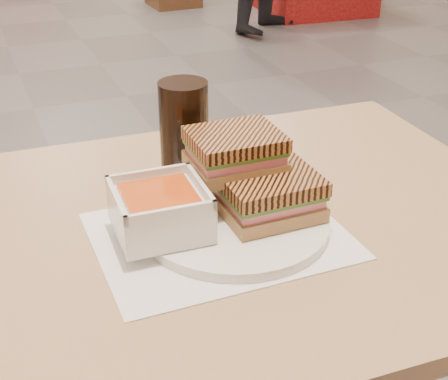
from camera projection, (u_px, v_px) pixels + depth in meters
name	position (u px, v px, depth m)	size (l,w,h in m)	color
main_table	(139.00, 302.00, 0.96)	(1.22, 0.74, 0.75)	#9F7A56
tray_liner	(219.00, 236.00, 0.91)	(0.34, 0.27, 0.00)	white
plate	(235.00, 224.00, 0.92)	(0.26, 0.26, 0.01)	white
soup_bowl	(160.00, 211.00, 0.88)	(0.13, 0.13, 0.06)	white
panini_lower	(269.00, 195.00, 0.91)	(0.13, 0.11, 0.06)	tan
panini_upper	(235.00, 151.00, 0.93)	(0.13, 0.11, 0.06)	tan
cola_glass	(184.00, 133.00, 1.02)	(0.08, 0.08, 0.16)	black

